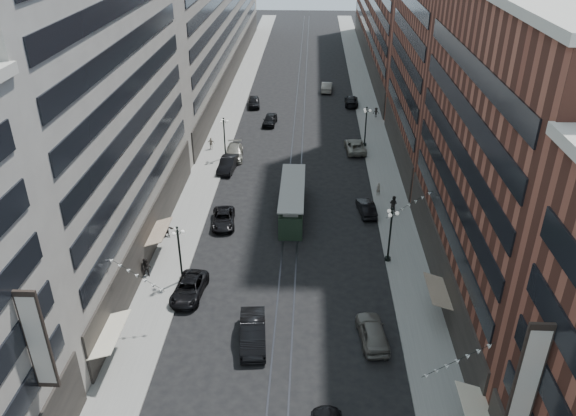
% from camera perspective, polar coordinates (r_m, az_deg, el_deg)
% --- Properties ---
extents(ground, '(220.00, 220.00, 0.00)m').
position_cam_1_polar(ground, '(77.66, 0.94, 6.37)').
color(ground, black).
rests_on(ground, ground).
extents(sidewalk_west, '(4.00, 180.00, 0.15)m').
position_cam_1_polar(sidewalk_west, '(87.89, -6.15, 8.97)').
color(sidewalk_west, gray).
rests_on(sidewalk_west, ground).
extents(sidewalk_east, '(4.00, 180.00, 0.15)m').
position_cam_1_polar(sidewalk_east, '(87.44, 8.44, 8.72)').
color(sidewalk_east, gray).
rests_on(sidewalk_east, ground).
extents(rail_west, '(0.12, 180.00, 0.02)m').
position_cam_1_polar(rail_west, '(87.01, 0.66, 8.88)').
color(rail_west, '#2D2D33').
rests_on(rail_west, ground).
extents(rail_east, '(0.12, 180.00, 0.02)m').
position_cam_1_polar(rail_east, '(86.98, 1.60, 8.87)').
color(rail_east, '#2D2D33').
rests_on(rail_east, ground).
extents(building_west_mid, '(8.00, 36.00, 28.00)m').
position_cam_1_polar(building_west_mid, '(51.02, -19.57, 9.39)').
color(building_west_mid, '#A19C8F').
rests_on(building_west_mid, ground).
extents(building_west_far, '(8.00, 90.00, 26.00)m').
position_cam_1_polar(building_west_far, '(110.70, -7.83, 19.87)').
color(building_west_far, '#A19C8F').
rests_on(building_west_far, ground).
extents(building_east_mid, '(8.00, 30.00, 24.00)m').
position_cam_1_polar(building_east_mid, '(46.08, 21.57, 4.33)').
color(building_east_mid, brown).
rests_on(building_east_mid, ground).
extents(building_east_far, '(8.00, 72.00, 24.00)m').
position_cam_1_polar(building_east_far, '(119.12, 10.37, 19.81)').
color(building_east_far, brown).
rests_on(building_east_far, ground).
extents(lamppost_sw_far, '(1.03, 1.14, 5.52)m').
position_cam_1_polar(lamppost_sw_far, '(49.01, -10.95, -4.45)').
color(lamppost_sw_far, black).
rests_on(lamppost_sw_far, sidewalk_west).
extents(lamppost_sw_mid, '(1.03, 1.14, 5.52)m').
position_cam_1_polar(lamppost_sw_mid, '(72.69, -6.48, 7.22)').
color(lamppost_sw_mid, black).
rests_on(lamppost_sw_mid, sidewalk_west).
extents(lamppost_se_far, '(1.03, 1.14, 5.52)m').
position_cam_1_polar(lamppost_se_far, '(51.68, 10.34, -2.51)').
color(lamppost_se_far, black).
rests_on(lamppost_se_far, sidewalk_east).
extents(lamppost_se_mid, '(1.03, 1.14, 5.52)m').
position_cam_1_polar(lamppost_se_mid, '(76.88, 7.91, 8.34)').
color(lamppost_se_mid, black).
rests_on(lamppost_se_mid, sidewalk_east).
extents(streetcar, '(2.55, 11.53, 3.19)m').
position_cam_1_polar(streetcar, '(59.68, 0.44, 0.71)').
color(streetcar, '#1F3122').
rests_on(streetcar, ground).
extents(car_2, '(2.81, 5.33, 1.43)m').
position_cam_1_polar(car_2, '(48.63, -10.02, -8.07)').
color(car_2, black).
rests_on(car_2, ground).
extents(car_4, '(2.51, 5.12, 1.68)m').
position_cam_1_polar(car_4, '(43.92, 8.59, -12.37)').
color(car_4, '#65625A').
rests_on(car_4, ground).
extents(car_5, '(2.44, 5.61, 1.79)m').
position_cam_1_polar(car_5, '(43.41, -3.59, -12.52)').
color(car_5, black).
rests_on(car_5, ground).
extents(pedestrian_2, '(0.93, 0.57, 1.84)m').
position_cam_1_polar(pedestrian_2, '(51.37, -14.22, -5.87)').
color(pedestrian_2, black).
rests_on(pedestrian_2, sidewalk_west).
extents(car_7, '(2.80, 5.14, 1.37)m').
position_cam_1_polar(car_7, '(58.33, -6.57, -1.09)').
color(car_7, black).
rests_on(car_7, ground).
extents(car_8, '(2.64, 5.48, 1.54)m').
position_cam_1_polar(car_8, '(73.81, -5.45, 5.66)').
color(car_8, slate).
rests_on(car_8, ground).
extents(car_9, '(2.32, 4.78, 1.57)m').
position_cam_1_polar(car_9, '(93.27, -3.50, 10.71)').
color(car_9, black).
rests_on(car_9, ground).
extents(car_10, '(2.09, 4.50, 1.43)m').
position_cam_1_polar(car_10, '(60.53, 7.96, 0.02)').
color(car_10, black).
rests_on(car_10, ground).
extents(car_11, '(2.90, 5.62, 1.52)m').
position_cam_1_polar(car_11, '(75.97, 6.83, 6.26)').
color(car_11, gray).
rests_on(car_11, ground).
extents(car_12, '(2.26, 5.32, 1.53)m').
position_cam_1_polar(car_12, '(94.41, 6.45, 10.79)').
color(car_12, black).
rests_on(car_12, ground).
extents(car_13, '(2.25, 4.68, 1.54)m').
position_cam_1_polar(car_13, '(85.11, -1.86, 8.95)').
color(car_13, black).
rests_on(car_13, ground).
extents(car_14, '(2.08, 5.16, 1.67)m').
position_cam_1_polar(car_14, '(101.34, 3.96, 12.19)').
color(car_14, gray).
rests_on(car_14, ground).
extents(pedestrian_5, '(1.44, 0.88, 1.50)m').
position_cam_1_polar(pedestrian_5, '(56.91, -12.24, -2.17)').
color(pedestrian_5, black).
rests_on(pedestrian_5, sidewalk_west).
extents(pedestrian_6, '(0.96, 0.46, 1.62)m').
position_cam_1_polar(pedestrian_6, '(76.54, -7.82, 6.53)').
color(pedestrian_6, '#C0B29F').
rests_on(pedestrian_6, sidewalk_west).
extents(pedestrian_7, '(1.01, 0.93, 1.85)m').
position_cam_1_polar(pedestrian_7, '(61.04, 10.65, 0.43)').
color(pedestrian_7, black).
rests_on(pedestrian_7, sidewalk_east).
extents(pedestrian_8, '(0.64, 0.52, 1.52)m').
position_cam_1_polar(pedestrian_8, '(64.38, 9.17, 1.96)').
color(pedestrian_8, gray).
rests_on(pedestrian_8, sidewalk_east).
extents(pedestrian_9, '(1.01, 0.50, 1.51)m').
position_cam_1_polar(pedestrian_9, '(88.87, 8.93, 9.58)').
color(pedestrian_9, black).
rests_on(pedestrian_9, sidewalk_east).
extents(car_extra_0, '(2.26, 5.18, 1.66)m').
position_cam_1_polar(car_extra_0, '(70.28, -6.13, 4.46)').
color(car_extra_0, black).
rests_on(car_extra_0, ground).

